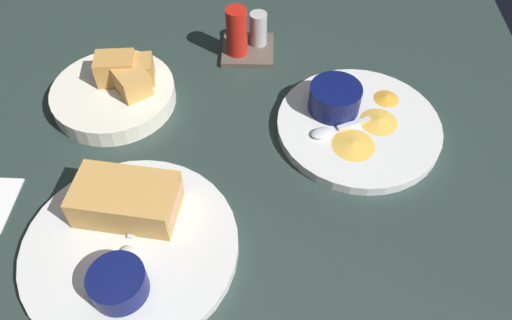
{
  "coord_description": "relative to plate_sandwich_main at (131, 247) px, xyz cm",
  "views": [
    {
      "loc": [
        9.89,
        -42.62,
        56.3
      ],
      "look_at": [
        8.64,
        1.23,
        3.0
      ],
      "focal_mm": 34.93,
      "sensor_mm": 36.0,
      "label": 1
    }
  ],
  "objects": [
    {
      "name": "plantain_chip_scatter",
      "position": [
        32.23,
        20.87,
        1.1
      ],
      "size": [
        12.68,
        16.49,
        0.6
      ],
      "color": "gold",
      "rests_on": "plate_chips_companion"
    },
    {
      "name": "ramekin_dark_sauce",
      "position": [
        0.19,
        -6.13,
        2.67
      ],
      "size": [
        6.73,
        6.73,
        3.46
      ],
      "color": "#0C144C",
      "rests_on": "plate_sandwich_main"
    },
    {
      "name": "spoon_by_gravy_ramekin",
      "position": [
        26.16,
        19.74,
        1.16
      ],
      "size": [
        9.61,
        5.36,
        0.8
      ],
      "color": "silver",
      "rests_on": "plate_chips_companion"
    },
    {
      "name": "ground_plane",
      "position": [
        6.81,
        11.69,
        -2.3
      ],
      "size": [
        110.0,
        110.0,
        3.0
      ],
      "primitive_type": "cube",
      "color": "#283833"
    },
    {
      "name": "bread_basket_rear",
      "position": [
        -7.14,
        27.23,
        1.49
      ],
      "size": [
        19.45,
        19.45,
        7.5
      ],
      "color": "silver",
      "rests_on": "ground_plane"
    },
    {
      "name": "ramekin_light_gravy",
      "position": [
        27.16,
        24.96,
        3.02
      ],
      "size": [
        7.95,
        7.95,
        4.15
      ],
      "color": "#0C144C",
      "rests_on": "plate_chips_companion"
    },
    {
      "name": "spoon_by_dark_ramekin",
      "position": [
        0.04,
        -0.7,
        1.16
      ],
      "size": [
        2.29,
        9.89,
        0.8
      ],
      "color": "silver",
      "rests_on": "plate_sandwich_main"
    },
    {
      "name": "sandwich_half_near",
      "position": [
        -0.97,
        5.08,
        3.2
      ],
      "size": [
        14.03,
        9.17,
        4.8
      ],
      "color": "tan",
      "rests_on": "plate_sandwich_main"
    },
    {
      "name": "plate_sandwich_main",
      "position": [
        0.0,
        0.0,
        0.0
      ],
      "size": [
        27.24,
        27.24,
        1.6
      ],
      "primitive_type": "cylinder",
      "color": "silver",
      "rests_on": "ground_plane"
    },
    {
      "name": "plate_chips_companion",
      "position": [
        30.9,
        21.84,
        0.0
      ],
      "size": [
        24.93,
        24.93,
        1.6
      ],
      "primitive_type": "cylinder",
      "color": "silver",
      "rests_on": "ground_plane"
    },
    {
      "name": "condiment_caddy",
      "position": [
        12.83,
        40.06,
        2.61
      ],
      "size": [
        9.0,
        9.0,
        9.5
      ],
      "color": "brown",
      "rests_on": "ground_plane"
    }
  ]
}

